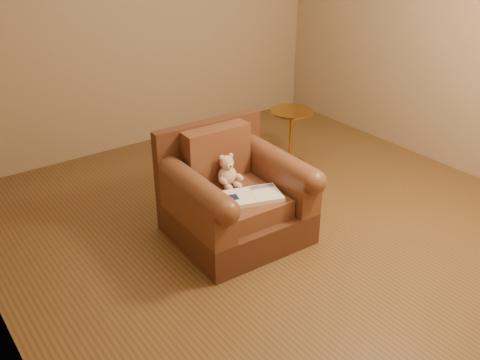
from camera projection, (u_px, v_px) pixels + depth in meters
floor at (268, 220)px, 4.21m from camera, size 4.00×4.00×0.00m
armchair at (233, 197)px, 3.90m from camera, size 0.91×0.87×0.80m
teddy_bear at (228, 174)px, 3.88m from camera, size 0.18×0.20×0.24m
guidebook at (253, 196)px, 3.74m from camera, size 0.45×0.35×0.03m
side_table at (291, 136)px, 4.97m from camera, size 0.39×0.39×0.55m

